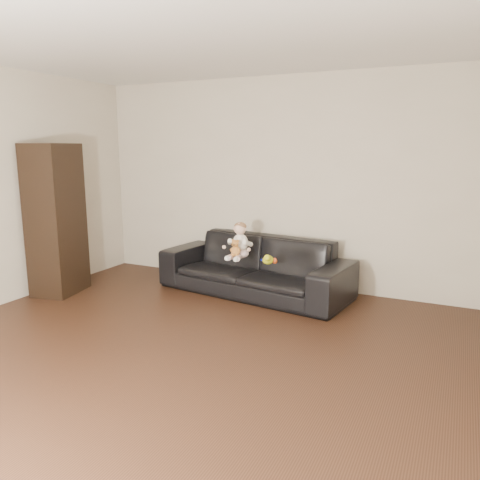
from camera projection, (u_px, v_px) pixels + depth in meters
The scene contains 11 objects.
floor at pixel (151, 373), 3.67m from camera, with size 5.50×5.50×0.00m, color #331D12.
ceiling at pixel (137, 18), 3.16m from camera, with size 5.50×5.50×0.00m, color #BAB09D.
wall_back at pixel (279, 183), 5.85m from camera, with size 5.00×5.00×0.00m, color #BAB09D.
sofa at pixel (255, 266), 5.64m from camera, with size 2.30×0.90×0.67m, color black.
cabinet at pixel (56, 220), 5.56m from camera, with size 0.45×0.61×1.79m, color black.
shelf_item at pixel (55, 186), 5.48m from camera, with size 0.18×0.25×0.28m, color silver.
baby at pixel (240, 243), 5.53m from camera, with size 0.31×0.38×0.43m.
teddy_bear at pixel (235, 248), 5.42m from camera, with size 0.12×0.12×0.20m.
toy_green at pixel (268, 260), 5.27m from camera, with size 0.12×0.15×0.10m, color #C5CD18.
toy_rattle at pixel (275, 261), 5.30m from camera, with size 0.06×0.06×0.06m, color #D04518.
toy_blue_disc at pixel (264, 260), 5.46m from camera, with size 0.09×0.09×0.01m, color #1B2CDA.
Camera 1 is at (2.09, -2.76, 1.74)m, focal length 35.00 mm.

